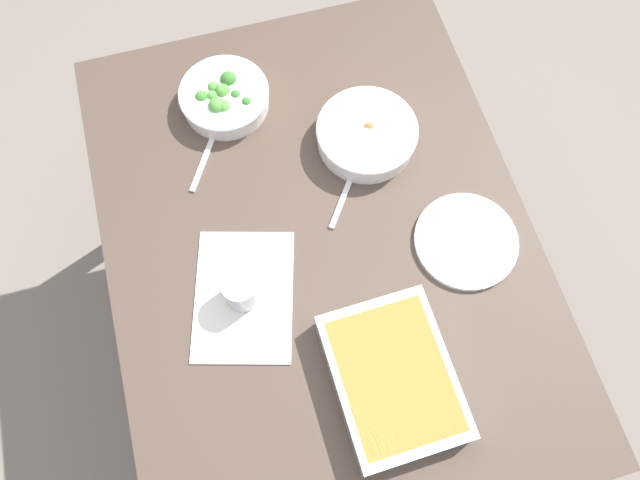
{
  "coord_description": "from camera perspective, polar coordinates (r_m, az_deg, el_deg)",
  "views": [
    {
      "loc": [
        0.44,
        -0.12,
        1.91
      ],
      "look_at": [
        0.0,
        0.0,
        0.74
      ],
      "focal_mm": 33.2,
      "sensor_mm": 36.0,
      "label": 1
    }
  ],
  "objects": [
    {
      "name": "broccoli_bowl",
      "position": [
        1.41,
        -9.21,
        13.46
      ],
      "size": [
        0.21,
        0.21,
        0.07
      ],
      "color": "white",
      "rests_on": "dining_table"
    },
    {
      "name": "stew_bowl",
      "position": [
        1.34,
        4.51,
        10.14
      ],
      "size": [
        0.23,
        0.23,
        0.06
      ],
      "color": "white",
      "rests_on": "dining_table"
    },
    {
      "name": "spoon_by_broccoli",
      "position": [
        1.37,
        -10.67,
        8.74
      ],
      "size": [
        0.16,
        0.11,
        0.01
      ],
      "color": "silver",
      "rests_on": "dining_table"
    },
    {
      "name": "baking_dish",
      "position": [
        1.16,
        7.04,
        -13.0
      ],
      "size": [
        0.31,
        0.23,
        0.06
      ],
      "color": "silver",
      "rests_on": "dining_table"
    },
    {
      "name": "spoon_by_stew",
      "position": [
        1.31,
        2.79,
        5.47
      ],
      "size": [
        0.15,
        0.12,
        0.01
      ],
      "color": "silver",
      "rests_on": "dining_table"
    },
    {
      "name": "side_plate",
      "position": [
        1.29,
        13.89,
        -0.09
      ],
      "size": [
        0.22,
        0.22,
        0.01
      ],
      "primitive_type": "cylinder",
      "color": "silver",
      "rests_on": "dining_table"
    },
    {
      "name": "dining_table",
      "position": [
        1.34,
        0.0,
        -1.39
      ],
      "size": [
        1.2,
        0.9,
        0.74
      ],
      "color": "#4C3D33",
      "rests_on": "ground_plane"
    },
    {
      "name": "drink_cup",
      "position": [
        1.19,
        -7.56,
        -4.86
      ],
      "size": [
        0.07,
        0.07,
        0.08
      ],
      "color": "#B2BCC6",
      "rests_on": "dining_table"
    },
    {
      "name": "placemat",
      "position": [
        1.23,
        -7.35,
        -5.34
      ],
      "size": [
        0.32,
        0.27,
        0.0
      ],
      "primitive_type": "cube",
      "rotation": [
        0.0,
        0.0,
        -0.28
      ],
      "color": "silver",
      "rests_on": "dining_table"
    },
    {
      "name": "ground_plane",
      "position": [
        1.97,
        0.0,
        -7.84
      ],
      "size": [
        6.0,
        6.0,
        0.0
      ],
      "primitive_type": "plane",
      "color": "slate"
    }
  ]
}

